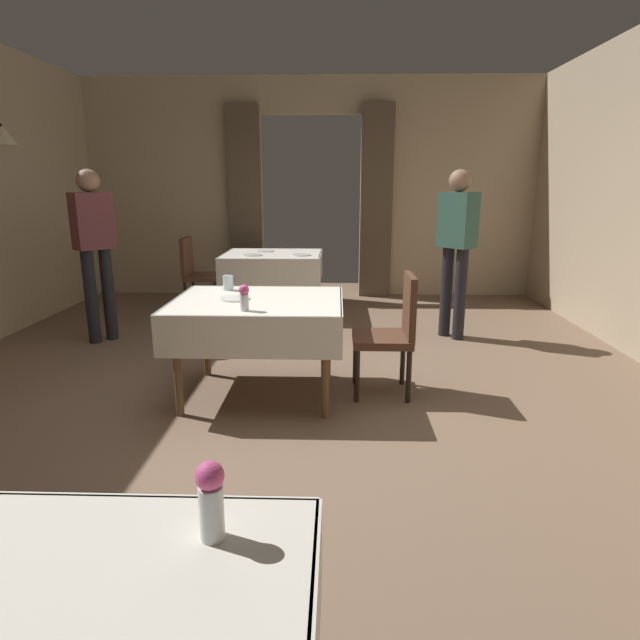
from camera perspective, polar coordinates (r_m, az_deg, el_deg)
The scene contains 15 objects.
ground at distance 3.97m, azimuth -3.87°, elevation -9.23°, with size 10.08×10.08×0.00m, color #7A604C.
wall_back at distance 7.81m, azimuth -0.97°, elevation 13.87°, with size 6.40×0.27×3.00m.
dining_table_mid at distance 4.02m, azimuth -6.58°, elevation 0.85°, with size 1.26×1.06×0.75m.
dining_table_far at distance 6.68m, azimuth -5.05°, elevation 6.16°, with size 1.19×1.02×0.75m.
chair_mid_right at distance 4.09m, azimuth 7.76°, elevation -0.94°, with size 0.44×0.44×0.93m.
chair_far_left at distance 6.98m, azimuth -12.99°, elevation 5.16°, with size 0.44×0.44×0.93m.
flower_vase_near at distance 1.36m, azimuth -11.54°, elevation -18.06°, with size 0.07×0.07×0.20m.
flower_vase_mid at distance 3.63m, azimuth -8.07°, elevation 2.47°, with size 0.07×0.07×0.18m.
plate_mid_b at distance 4.02m, azimuth -9.03°, elevation 2.27°, with size 0.22×0.22×0.01m, color white.
glass_mid_c at distance 4.37m, azimuth -9.75°, elevation 3.93°, with size 0.08×0.08×0.12m, color silver.
plate_far_a at distance 6.45m, azimuth -2.01°, elevation 6.95°, with size 0.23×0.23×0.01m, color white.
plate_far_b at distance 6.86m, azimuth -5.86°, elevation 7.33°, with size 0.22×0.22×0.01m, color white.
plate_far_c at distance 6.49m, azimuth -7.18°, elevation 6.90°, with size 0.23×0.23×0.01m, color white.
person_waiter_by_doorway at distance 5.67m, azimuth 14.32°, elevation 8.23°, with size 0.40×0.42×1.72m.
person_diner_standing_aside at distance 5.82m, azimuth -22.89°, elevation 7.70°, with size 0.41×0.41×1.72m.
Camera 1 is at (0.38, -3.62, 1.58)m, focal length 30.08 mm.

